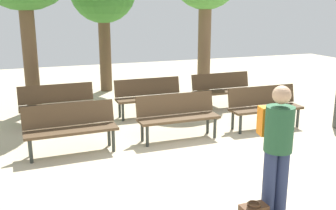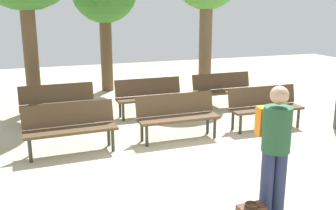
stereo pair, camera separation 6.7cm
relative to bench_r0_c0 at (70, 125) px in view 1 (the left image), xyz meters
name	(u,v)px [view 1 (the left image)]	position (x,y,z in m)	size (l,w,h in m)	color
ground_plane	(214,169)	(2.04, -1.55, -0.50)	(24.00, 24.00, 0.00)	#BCAD8E
bench_r0_c0	(70,125)	(0.00, 0.00, 0.00)	(1.62, 0.53, 0.87)	#4C3823
bench_r0_c1	(178,114)	(2.05, 0.05, 0.00)	(1.60, 0.49, 0.87)	#4C3823
bench_r0_c2	(264,104)	(4.05, 0.08, 0.00)	(1.61, 0.50, 0.87)	#4C3823
bench_r1_c0	(57,102)	(-0.07, 1.82, 0.00)	(1.61, 0.50, 0.87)	#4C3823
bench_r1_c1	(149,95)	(2.03, 1.82, 0.00)	(1.60, 0.48, 0.87)	#4C3823
bench_r1_c2	(223,88)	(4.01, 1.88, 0.00)	(1.61, 0.50, 0.87)	#4C3823
visitor_with_backpack	(277,143)	(2.11, -3.02, 0.43)	(0.40, 0.57, 1.65)	navy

